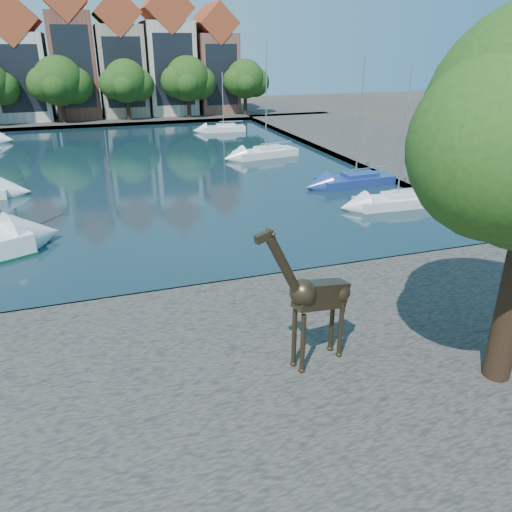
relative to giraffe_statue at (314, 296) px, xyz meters
The scene contains 19 objects.
ground 7.62m from the giraffe_statue, 109.92° to the left, with size 160.00×160.00×0.00m, color #38332B.
water_basin 30.86m from the giraffe_statue, 94.49° to the left, with size 38.00×50.00×0.08m, color black.
near_quay 3.58m from the giraffe_statue, behind, with size 50.00×14.00×0.50m, color #4D4A43.
far_quay 62.73m from the giraffe_statue, 92.20° to the left, with size 60.00×16.00×0.50m, color #4D4A43.
right_quay 38.15m from the giraffe_statue, 53.58° to the left, with size 14.00×52.00×0.50m, color #4D4A43.
townhouse_west_inner 64.09m from the giraffe_statue, 101.64° to the left, with size 6.43×9.18×15.15m.
townhouse_center 63.18m from the giraffe_statue, 95.84° to the left, with size 5.44×9.18×16.93m.
townhouse_east_inner 62.81m from the giraffe_statue, 90.37° to the left, with size 5.94×9.18×15.79m.
townhouse_east_mid 63.13m from the giraffe_statue, 84.44° to the left, with size 6.43×9.18×16.65m.
townhouse_east_end 64.01m from the giraffe_statue, 78.63° to the left, with size 5.44×9.18×14.43m.
far_tree_mid_west 57.77m from the giraffe_statue, 98.26° to the left, with size 7.80×6.00×8.00m.
far_tree_mid_east 57.17m from the giraffe_statue, 90.31° to the left, with size 7.02×5.40×7.52m.
far_tree_east 57.69m from the giraffe_statue, 82.32° to the left, with size 7.54×5.80×7.84m.
far_tree_far_east 59.28m from the giraffe_statue, 74.64° to the left, with size 6.76×5.20×7.36m.
giraffe_statue is the anchor object (origin of this frame).
sailboat_right_a 19.39m from the giraffe_statue, 49.12° to the left, with size 5.57×2.18×8.63m.
sailboat_right_b 23.78m from the giraffe_statue, 57.84° to the left, with size 5.91×2.42×8.89m.
sailboat_right_c 33.09m from the giraffe_statue, 73.05° to the left, with size 6.23×3.13×10.04m.
sailboat_right_d 47.69m from the giraffe_statue, 78.38° to the left, with size 5.16×2.11×6.68m.
Camera 1 is at (-3.43, -18.63, 9.86)m, focal length 35.00 mm.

